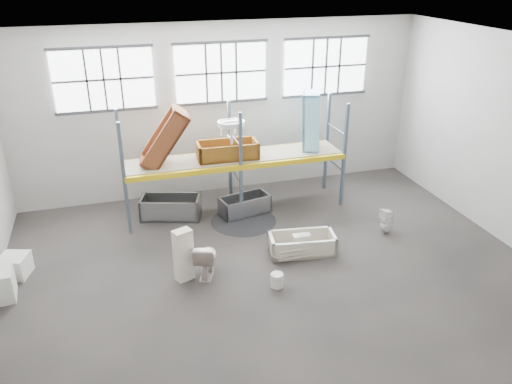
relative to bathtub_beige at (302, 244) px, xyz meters
name	(u,v)px	position (x,y,z in m)	size (l,w,h in m)	color
floor	(275,276)	(-0.94, -0.74, -0.28)	(12.00, 10.00, 0.10)	#4E4642
ceiling	(279,46)	(-0.94, -0.74, 4.82)	(12.00, 10.00, 0.10)	silver
wall_back	(221,110)	(-0.94, 4.31, 2.27)	(12.00, 0.10, 5.00)	#A39F97
wall_front	(413,327)	(-0.94, -5.79, 2.27)	(12.00, 0.10, 5.00)	#A19D95
window_left	(104,80)	(-4.14, 4.20, 3.37)	(2.60, 0.04, 1.60)	white
window_mid	(221,73)	(-0.94, 4.20, 3.37)	(2.60, 0.04, 1.60)	white
window_right	(326,66)	(2.26, 4.20, 3.37)	(2.60, 0.04, 1.60)	white
rack_upright_la	(125,180)	(-3.94, 2.16, 1.27)	(0.08, 0.08, 3.00)	slate
rack_upright_lb	(122,163)	(-3.94, 3.36, 1.27)	(0.08, 0.08, 3.00)	slate
rack_upright_ma	(241,167)	(-0.94, 2.16, 1.27)	(0.08, 0.08, 3.00)	slate
rack_upright_mb	(230,152)	(-0.94, 3.36, 1.27)	(0.08, 0.08, 3.00)	slate
rack_upright_ra	(344,156)	(2.06, 2.16, 1.27)	(0.08, 0.08, 3.00)	slate
rack_upright_rb	(327,143)	(2.06, 3.36, 1.27)	(0.08, 0.08, 3.00)	slate
rack_beam_front	(241,167)	(-0.94, 2.16, 1.27)	(6.00, 0.10, 0.14)	yellow
rack_beam_back	(230,152)	(-0.94, 3.36, 1.27)	(6.00, 0.10, 0.14)	yellow
shelf_deck	(235,157)	(-0.94, 2.76, 1.35)	(5.90, 1.10, 0.03)	gray
wet_patch	(243,221)	(-0.94, 1.96, -0.23)	(1.80, 1.80, 0.00)	black
bathtub_beige	(302,244)	(0.00, 0.00, 0.00)	(1.58, 0.75, 0.47)	beige
cistern_spare	(302,242)	(-0.01, 0.00, 0.05)	(0.42, 0.20, 0.40)	beige
sink_in_tub	(280,256)	(-0.65, -0.26, -0.07)	(0.41, 0.41, 0.14)	beige
toilet_beige	(206,258)	(-2.42, -0.28, 0.18)	(0.47, 0.82, 0.83)	beige
cistern_tall	(183,255)	(-2.92, -0.31, 0.38)	(0.39, 0.26, 1.22)	beige
toilet_white	(387,221)	(2.46, 0.29, 0.11)	(0.31, 0.31, 0.68)	white
steel_tub_left	(171,207)	(-2.79, 2.78, 0.06)	(1.60, 0.75, 0.59)	#9FA3A6
steel_tub_right	(245,205)	(-0.77, 2.43, 0.02)	(1.38, 0.64, 0.51)	#A2A3AA
rust_tub_flat	(227,150)	(-1.16, 2.71, 1.59)	(1.63, 0.77, 0.46)	#935E1F
rust_tub_tilted	(165,138)	(-2.81, 2.77, 2.06)	(1.71, 0.80, 0.48)	brown
sink_on_shelf	(232,143)	(-1.10, 2.49, 1.86)	(0.73, 0.56, 0.65)	silver
blue_tub_upright	(311,121)	(1.27, 2.78, 2.16)	(1.64, 0.77, 0.46)	#93D8F8
bucket	(277,280)	(-1.05, -1.19, -0.07)	(0.27, 0.27, 0.32)	silver
carton_far	(15,266)	(-6.55, 0.92, 0.01)	(0.59, 0.59, 0.49)	white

